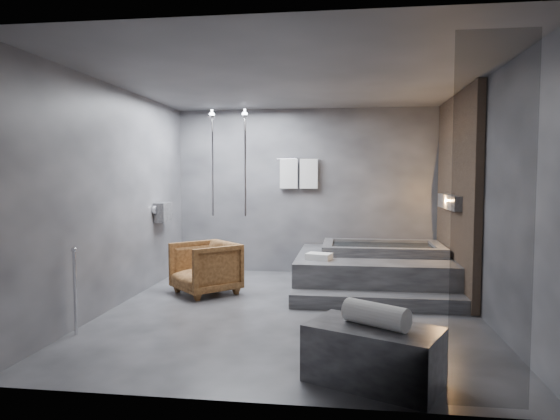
# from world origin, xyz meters

# --- Properties ---
(room) EXTENTS (5.00, 5.04, 2.82)m
(room) POSITION_xyz_m (0.40, 0.24, 1.73)
(room) COLOR #2E2E30
(room) RESTS_ON ground
(tub_deck) EXTENTS (2.20, 2.00, 0.50)m
(tub_deck) POSITION_xyz_m (1.05, 1.45, 0.25)
(tub_deck) COLOR #333336
(tub_deck) RESTS_ON ground
(tub_step) EXTENTS (2.20, 0.36, 0.18)m
(tub_step) POSITION_xyz_m (1.05, 0.27, 0.09)
(tub_step) COLOR #333336
(tub_step) RESTS_ON ground
(concrete_bench) EXTENTS (1.18, 0.95, 0.47)m
(concrete_bench) POSITION_xyz_m (0.88, -2.03, 0.23)
(concrete_bench) COLOR #2D2D2F
(concrete_bench) RESTS_ON ground
(driftwood_chair) EXTENTS (1.13, 1.13, 0.74)m
(driftwood_chair) POSITION_xyz_m (-1.31, 0.76, 0.37)
(driftwood_chair) COLOR #442611
(driftwood_chair) RESTS_ON ground
(rolled_towel) EXTENTS (0.55, 0.46, 0.19)m
(rolled_towel) POSITION_xyz_m (0.90, -2.03, 0.56)
(rolled_towel) COLOR white
(rolled_towel) RESTS_ON concrete_bench
(deck_towel) EXTENTS (0.39, 0.33, 0.09)m
(deck_towel) POSITION_xyz_m (0.28, 0.88, 0.54)
(deck_towel) COLOR white
(deck_towel) RESTS_ON tub_deck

